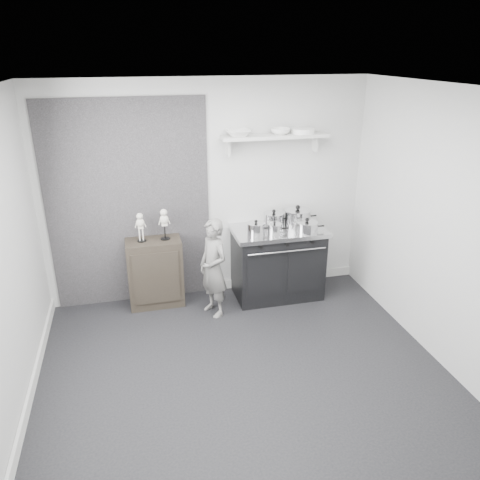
% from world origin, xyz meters
% --- Properties ---
extents(ground, '(4.00, 4.00, 0.00)m').
position_xyz_m(ground, '(0.00, 0.00, 0.00)').
color(ground, black).
rests_on(ground, ground).
extents(room_shell, '(4.02, 3.62, 2.71)m').
position_xyz_m(room_shell, '(-0.09, 0.15, 1.64)').
color(room_shell, beige).
rests_on(room_shell, ground).
extents(wall_shelf, '(1.30, 0.26, 0.24)m').
position_xyz_m(wall_shelf, '(0.80, 1.68, 2.01)').
color(wall_shelf, silver).
rests_on(wall_shelf, room_shell).
extents(stove, '(1.14, 0.71, 0.92)m').
position_xyz_m(stove, '(0.82, 1.48, 0.46)').
color(stove, black).
rests_on(stove, ground).
extents(side_cabinet, '(0.66, 0.38, 0.86)m').
position_xyz_m(side_cabinet, '(-0.72, 1.61, 0.43)').
color(side_cabinet, black).
rests_on(side_cabinet, ground).
extents(child, '(0.44, 0.52, 1.20)m').
position_xyz_m(child, '(-0.06, 1.20, 0.60)').
color(child, slate).
rests_on(child, ground).
extents(pot_front_left, '(0.31, 0.22, 0.18)m').
position_xyz_m(pot_front_left, '(0.50, 1.36, 0.99)').
color(pot_front_left, silver).
rests_on(pot_front_left, stove).
extents(pot_back_left, '(0.35, 0.26, 0.20)m').
position_xyz_m(pot_back_left, '(0.80, 1.62, 1.00)').
color(pot_back_left, silver).
rests_on(pot_back_left, stove).
extents(pot_back_right, '(0.43, 0.34, 0.24)m').
position_xyz_m(pot_back_right, '(1.11, 1.59, 1.01)').
color(pot_back_right, silver).
rests_on(pot_back_right, stove).
extents(pot_front_right, '(0.36, 0.28, 0.18)m').
position_xyz_m(pot_front_right, '(1.12, 1.29, 0.99)').
color(pot_front_right, silver).
rests_on(pot_front_right, stove).
extents(pot_front_center, '(0.27, 0.18, 0.16)m').
position_xyz_m(pot_front_center, '(0.72, 1.33, 0.98)').
color(pot_front_center, silver).
rests_on(pot_front_center, stove).
extents(skeleton_full, '(0.11, 0.07, 0.41)m').
position_xyz_m(skeleton_full, '(-0.85, 1.61, 1.06)').
color(skeleton_full, beige).
rests_on(skeleton_full, side_cabinet).
extents(skeleton_torso, '(0.12, 0.08, 0.44)m').
position_xyz_m(skeleton_torso, '(-0.57, 1.61, 1.08)').
color(skeleton_torso, beige).
rests_on(skeleton_torso, side_cabinet).
extents(bowl_large, '(0.30, 0.30, 0.07)m').
position_xyz_m(bowl_large, '(0.35, 1.67, 2.08)').
color(bowl_large, white).
rests_on(bowl_large, wall_shelf).
extents(bowl_small, '(0.23, 0.23, 0.07)m').
position_xyz_m(bowl_small, '(0.87, 1.67, 2.08)').
color(bowl_small, white).
rests_on(bowl_small, wall_shelf).
extents(plate_stack, '(0.29, 0.29, 0.06)m').
position_xyz_m(plate_stack, '(1.15, 1.67, 2.07)').
color(plate_stack, white).
rests_on(plate_stack, wall_shelf).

